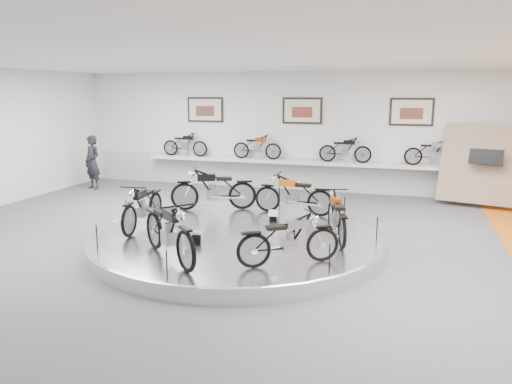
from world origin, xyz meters
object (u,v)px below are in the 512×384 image
(display_platform, at_px, (238,239))
(bike_c, at_px, (214,189))
(shelf, at_px, (300,162))
(bike_a, at_px, (337,216))
(bike_f, at_px, (289,239))
(bike_b, at_px, (293,194))
(visitor, at_px, (92,162))
(bike_d, at_px, (143,206))
(bike_e, at_px, (169,230))

(display_platform, bearing_deg, bike_c, 125.13)
(shelf, xyz_separation_m, bike_a, (2.12, -6.25, -0.20))
(bike_a, relative_size, bike_f, 1.04)
(bike_b, xyz_separation_m, visitor, (-7.72, 2.74, 0.12))
(bike_d, relative_size, visitor, 0.95)
(display_platform, height_order, bike_a, bike_a)
(display_platform, height_order, bike_c, bike_c)
(bike_f, distance_m, visitor, 10.64)
(display_platform, xyz_separation_m, shelf, (0.00, 6.40, 0.85))
(bike_a, xyz_separation_m, bike_b, (-1.34, 1.85, 0.01))
(bike_d, xyz_separation_m, bike_f, (3.69, -1.41, -0.04))
(display_platform, height_order, bike_f, bike_f)
(bike_e, xyz_separation_m, visitor, (-6.32, 6.80, 0.07))
(shelf, distance_m, bike_e, 8.48)
(display_platform, relative_size, bike_f, 3.95)
(shelf, relative_size, bike_b, 6.37)
(display_platform, xyz_separation_m, visitor, (-6.94, 4.74, 0.78))
(shelf, bearing_deg, visitor, -166.55)
(shelf, bearing_deg, bike_c, -105.94)
(bike_e, bearing_deg, bike_a, 80.41)
(shelf, distance_m, bike_a, 6.60)
(bike_b, relative_size, bike_c, 0.92)
(visitor, bearing_deg, bike_f, -16.34)
(bike_b, distance_m, visitor, 8.20)
(bike_c, bearing_deg, shelf, -128.15)
(bike_c, bearing_deg, bike_f, 106.50)
(display_platform, height_order, bike_e, bike_e)
(bike_b, xyz_separation_m, bike_e, (-1.40, -4.05, 0.06))
(display_platform, relative_size, shelf, 0.58)
(bike_a, xyz_separation_m, bike_c, (-3.42, 1.70, 0.06))
(bike_c, distance_m, visitor, 6.34)
(bike_a, bearing_deg, display_platform, 76.53)
(bike_a, relative_size, bike_d, 0.96)
(bike_a, height_order, visitor, visitor)
(bike_c, bearing_deg, bike_b, 161.91)
(bike_e, distance_m, visitor, 9.28)
(shelf, height_order, visitor, visitor)
(shelf, bearing_deg, display_platform, -90.00)
(display_platform, distance_m, visitor, 8.44)
(shelf, bearing_deg, bike_a, -71.27)
(bike_c, xyz_separation_m, bike_e, (0.68, -3.90, 0.01))
(bike_c, height_order, bike_f, bike_c)
(bike_e, bearing_deg, display_platform, 114.86)
(display_platform, relative_size, bike_c, 3.41)
(bike_e, bearing_deg, bike_c, 141.45)
(bike_a, bearing_deg, bike_f, 144.88)
(bike_b, relative_size, visitor, 0.93)
(bike_a, bearing_deg, bike_d, 78.17)
(bike_d, bearing_deg, bike_e, 35.66)
(bike_d, height_order, visitor, visitor)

